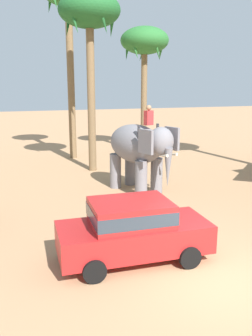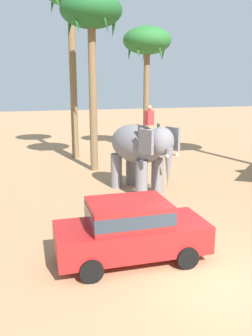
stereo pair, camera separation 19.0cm
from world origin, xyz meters
The scene contains 5 objects.
ground_plane centered at (0.00, 0.00, 0.00)m, with size 120.00×120.00×0.00m, color tan.
car_sedan_foreground centered at (-1.66, 1.67, 0.93)m, with size 4.17×2.01×1.70m.
elephant_with_mahout centered at (0.79, 7.67, 1.99)m, with size 2.61×4.01×3.88m.
palm_tree_left_of_road centered at (-0.21, 12.35, 8.08)m, with size 3.20×3.20×9.30m.
palm_tree_far_back centered at (4.45, 16.46, 7.27)m, with size 3.20×3.20×8.43m.
Camera 2 is at (-4.56, -6.92, 4.73)m, focal length 38.45 mm.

